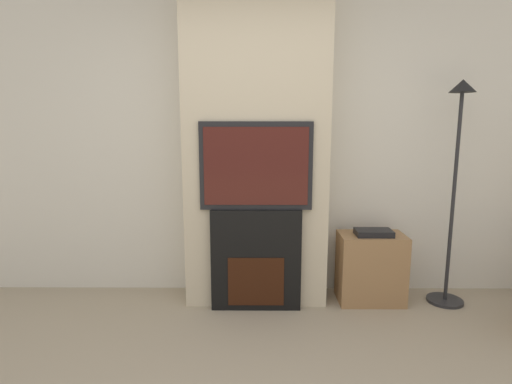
% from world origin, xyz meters
% --- Properties ---
extents(wall_back, '(6.00, 0.06, 2.70)m').
position_xyz_m(wall_back, '(0.00, 2.03, 1.35)').
color(wall_back, silver).
rests_on(wall_back, ground_plane).
extents(chimney_breast, '(1.17, 0.39, 2.70)m').
position_xyz_m(chimney_breast, '(0.00, 1.80, 1.35)').
color(chimney_breast, beige).
rests_on(chimney_breast, ground_plane).
extents(fireplace, '(0.73, 0.15, 0.84)m').
position_xyz_m(fireplace, '(0.00, 1.61, 0.42)').
color(fireplace, black).
rests_on(fireplace, ground_plane).
extents(television, '(0.89, 0.07, 0.70)m').
position_xyz_m(television, '(0.00, 1.61, 1.19)').
color(television, black).
rests_on(television, fireplace).
extents(floor_lamp, '(0.30, 0.30, 1.86)m').
position_xyz_m(floor_lamp, '(1.63, 1.71, 1.13)').
color(floor_lamp, '#262628').
rests_on(floor_lamp, ground_plane).
extents(media_stand, '(0.55, 0.33, 0.64)m').
position_xyz_m(media_stand, '(0.98, 1.73, 0.31)').
color(media_stand, '#997047').
rests_on(media_stand, ground_plane).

